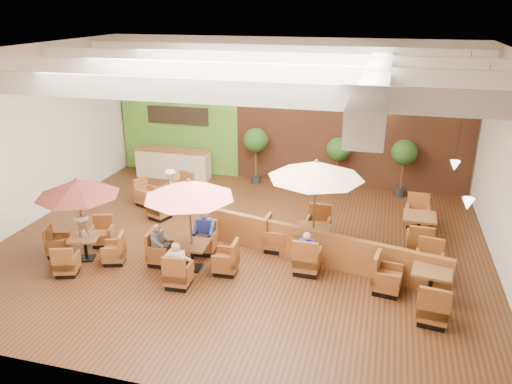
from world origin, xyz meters
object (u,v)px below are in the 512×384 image
(table_2, at_px, (312,188))
(table_0, at_px, (80,204))
(diner_4, at_px, (307,248))
(diner_3, at_px, (307,248))
(table_1, at_px, (190,208))
(table_4, at_px, (418,283))
(table_5, at_px, (418,229))
(service_counter, at_px, (173,163))
(booth_divider, at_px, (316,247))
(topiary_1, at_px, (338,151))
(diner_0, at_px, (177,260))
(topiary_0, at_px, (256,142))
(diner_1, at_px, (204,228))
(diner_2, at_px, (159,240))
(topiary_2, at_px, (404,155))
(table_3, at_px, (165,195))

(table_2, bearing_deg, table_0, -161.49)
(diner_4, bearing_deg, diner_3, 88.49)
(table_1, relative_size, diner_3, 3.49)
(table_4, height_order, table_5, table_5)
(diner_3, bearing_deg, diner_4, -82.95)
(service_counter, distance_m, table_1, 7.75)
(booth_divider, height_order, topiary_1, topiary_1)
(booth_divider, distance_m, diner_3, 0.65)
(service_counter, height_order, table_5, service_counter)
(diner_0, bearing_deg, table_5, 36.08)
(topiary_0, distance_m, diner_4, 7.20)
(service_counter, distance_m, diner_3, 9.01)
(diner_1, bearing_deg, table_2, -172.21)
(table_2, relative_size, diner_0, 3.59)
(topiary_0, relative_size, diner_0, 2.81)
(topiary_1, bearing_deg, topiary_0, -180.00)
(topiary_1, bearing_deg, diner_3, -90.57)
(booth_divider, bearing_deg, diner_0, -133.06)
(topiary_0, xyz_separation_m, topiary_1, (3.17, 0.00, -0.12))
(table_1, xyz_separation_m, table_2, (2.90, 1.60, 0.27))
(diner_0, height_order, diner_4, diner_0)
(table_2, height_order, topiary_0, table_2)
(table_5, bearing_deg, table_0, -156.95)
(diner_2, bearing_deg, table_4, 93.66)
(table_2, relative_size, topiary_1, 1.37)
(table_5, xyz_separation_m, diner_3, (-2.89, -2.73, 0.34))
(diner_3, bearing_deg, diner_2, -164.69)
(table_4, bearing_deg, topiary_0, 138.31)
(topiary_2, bearing_deg, diner_2, -132.02)
(table_0, height_order, topiary_1, table_0)
(diner_3, bearing_deg, booth_divider, 83.08)
(table_3, xyz_separation_m, topiary_2, (7.89, 3.24, 1.13))
(service_counter, distance_m, diner_2, 7.28)
(table_5, bearing_deg, diner_1, -156.80)
(diner_4, bearing_deg, service_counter, 134.72)
(booth_divider, relative_size, table_3, 2.61)
(table_2, xyz_separation_m, diner_4, (0.07, -1.03, -1.29))
(table_4, bearing_deg, diner_2, -171.13)
(table_1, bearing_deg, diner_1, 86.64)
(service_counter, height_order, topiary_0, topiary_0)
(table_0, relative_size, table_1, 0.97)
(table_3, distance_m, table_5, 8.39)
(table_4, relative_size, diner_1, 3.35)
(table_3, xyz_separation_m, topiary_1, (5.55, 3.24, 1.08))
(topiary_1, relative_size, topiary_2, 0.96)
(diner_2, distance_m, diner_4, 3.95)
(diner_1, bearing_deg, table_4, 166.85)
(topiary_2, height_order, diner_4, topiary_2)
(table_5, height_order, diner_0, diner_0)
(diner_0, bearing_deg, diner_3, 27.06)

